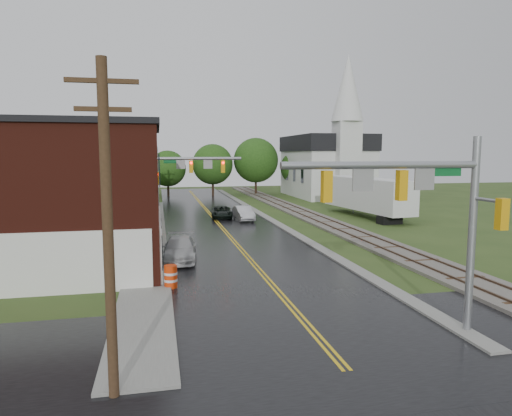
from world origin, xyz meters
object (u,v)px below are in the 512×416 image
object	(u,v)px
utility_pole_c	(147,170)
tree_left_b	(15,164)
utility_pole_b	(140,180)
pickup_white	(180,249)
suv_dark	(222,212)
brick_building	(30,198)
sedan_silver	(243,213)
traffic_signal_near	(421,200)
tree_left_e	(130,168)
traffic_signal_far	(182,173)
utility_pole_a	(108,226)
tree_left_c	(79,173)
semi_trailer	(367,194)
construction_barrel	(171,277)
church	(328,159)

from	to	relation	value
utility_pole_c	tree_left_b	xyz separation A→B (m)	(-11.05, -12.10, 1.00)
utility_pole_b	pickup_white	distance (m)	7.75
suv_dark	brick_building	bearing A→B (deg)	-119.73
brick_building	sedan_silver	bearing A→B (deg)	48.11
traffic_signal_near	tree_left_e	distance (m)	45.59
traffic_signal_far	utility_pole_a	bearing A→B (deg)	-97.03
tree_left_e	sedan_silver	size ratio (longest dim) A/B	1.90
pickup_white	tree_left_c	bearing A→B (deg)	117.17
utility_pole_b	pickup_white	size ratio (longest dim) A/B	1.82
tree_left_b	utility_pole_b	bearing A→B (deg)	-41.86
brick_building	utility_pole_b	size ratio (longest dim) A/B	1.59
suv_dark	tree_left_b	bearing A→B (deg)	-168.49
brick_building	utility_pole_a	size ratio (longest dim) A/B	1.59
sedan_silver	suv_dark	bearing A→B (deg)	131.84
suv_dark	semi_trailer	distance (m)	15.28
utility_pole_b	utility_pole_c	size ratio (longest dim) A/B	1.00
suv_dark	tree_left_e	bearing A→B (deg)	134.24
brick_building	traffic_signal_far	xyz separation A→B (m)	(9.01, 12.00, 0.82)
tree_left_b	tree_left_c	size ratio (longest dim) A/B	1.27
sedan_silver	construction_barrel	bearing A→B (deg)	-112.14
suv_dark	pickup_white	world-z (taller)	pickup_white
utility_pole_b	sedan_silver	world-z (taller)	utility_pole_b
utility_pole_c	semi_trailer	size ratio (longest dim) A/B	0.67
tree_left_b	utility_pole_a	bearing A→B (deg)	-70.90
semi_trailer	utility_pole_c	bearing A→B (deg)	151.37
church	suv_dark	xyz separation A→B (m)	(-19.18, -19.85, -5.22)
utility_pole_b	semi_trailer	size ratio (longest dim) A/B	0.67
traffic_signal_far	tree_left_c	xyz separation A→B (m)	(-10.38, 12.90, -0.46)
utility_pole_b	suv_dark	bearing A→B (deg)	57.35
brick_building	traffic_signal_far	distance (m)	15.03
suv_dark	construction_barrel	bearing A→B (deg)	-98.26
traffic_signal_near	utility_pole_b	bearing A→B (deg)	117.19
traffic_signal_far	utility_pole_c	size ratio (longest dim) A/B	0.82
utility_pole_a	utility_pole_c	bearing A→B (deg)	90.00
construction_barrel	pickup_white	bearing A→B (deg)	83.03
sedan_silver	semi_trailer	xyz separation A→B (m)	(13.10, -0.30, 1.71)
suv_dark	sedan_silver	world-z (taller)	sedan_silver
suv_dark	utility_pole_a	bearing A→B (deg)	-97.24
tree_left_b	construction_barrel	bearing A→B (deg)	-59.60
sedan_silver	utility_pole_a	bearing A→B (deg)	-109.36
utility_pole_b	suv_dark	world-z (taller)	utility_pole_b
tree_left_c	semi_trailer	bearing A→B (deg)	-15.54
semi_trailer	utility_pole_a	bearing A→B (deg)	-125.56
utility_pole_b	semi_trailer	bearing A→B (deg)	23.10
utility_pole_a	tree_left_e	size ratio (longest dim) A/B	1.10
brick_building	traffic_signal_near	distance (m)	20.60
utility_pole_c	church	bearing A→B (deg)	19.97
traffic_signal_near	semi_trailer	size ratio (longest dim) A/B	0.55
tree_left_e	sedan_silver	bearing A→B (deg)	-50.32
brick_building	suv_dark	bearing A→B (deg)	54.85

